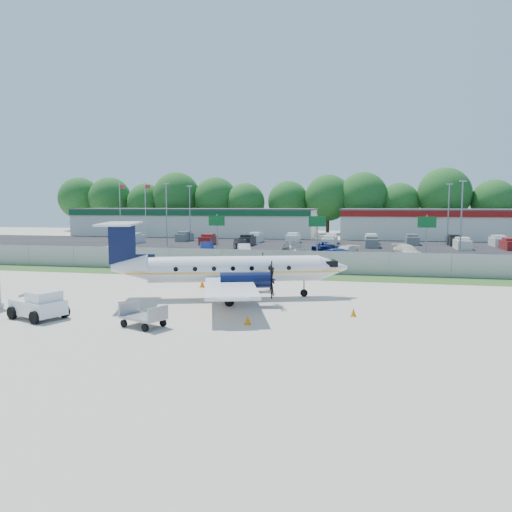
% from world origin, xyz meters
% --- Properties ---
extents(ground, '(170.00, 170.00, 0.00)m').
position_xyz_m(ground, '(0.00, 0.00, 0.00)').
color(ground, beige).
rests_on(ground, ground).
extents(grass_verge, '(170.00, 4.00, 0.02)m').
position_xyz_m(grass_verge, '(0.00, 12.00, 0.01)').
color(grass_verge, '#2D561E').
rests_on(grass_verge, ground).
extents(access_road, '(170.00, 8.00, 0.02)m').
position_xyz_m(access_road, '(0.00, 19.00, 0.01)').
color(access_road, black).
rests_on(access_road, ground).
extents(parking_lot, '(170.00, 32.00, 0.02)m').
position_xyz_m(parking_lot, '(0.00, 40.00, 0.01)').
color(parking_lot, black).
rests_on(parking_lot, ground).
extents(perimeter_fence, '(120.00, 0.06, 1.99)m').
position_xyz_m(perimeter_fence, '(0.00, 14.00, 1.00)').
color(perimeter_fence, gray).
rests_on(perimeter_fence, ground).
extents(building_west, '(46.40, 12.40, 5.24)m').
position_xyz_m(building_west, '(-24.00, 61.98, 2.63)').
color(building_west, silver).
rests_on(building_west, ground).
extents(building_east, '(44.40, 12.40, 5.24)m').
position_xyz_m(building_east, '(26.00, 61.98, 2.63)').
color(building_east, silver).
rests_on(building_east, ground).
extents(sign_left, '(1.80, 0.26, 5.00)m').
position_xyz_m(sign_left, '(-8.00, 22.91, 3.61)').
color(sign_left, gray).
rests_on(sign_left, ground).
extents(sign_mid, '(1.80, 0.26, 5.00)m').
position_xyz_m(sign_mid, '(3.00, 22.91, 3.61)').
color(sign_mid, gray).
rests_on(sign_mid, ground).
extents(sign_right, '(1.80, 0.26, 5.00)m').
position_xyz_m(sign_right, '(14.00, 22.91, 3.61)').
color(sign_right, gray).
rests_on(sign_right, ground).
extents(flagpole_west, '(1.06, 0.12, 10.00)m').
position_xyz_m(flagpole_west, '(-35.92, 55.00, 5.64)').
color(flagpole_west, white).
rests_on(flagpole_west, ground).
extents(flagpole_east, '(1.06, 0.12, 10.00)m').
position_xyz_m(flagpole_east, '(-30.92, 55.00, 5.64)').
color(flagpole_east, white).
rests_on(flagpole_east, ground).
extents(light_pole_nw, '(0.90, 0.35, 9.09)m').
position_xyz_m(light_pole_nw, '(-20.00, 38.00, 5.23)').
color(light_pole_nw, gray).
rests_on(light_pole_nw, ground).
extents(light_pole_ne, '(0.90, 0.35, 9.09)m').
position_xyz_m(light_pole_ne, '(20.00, 38.00, 5.23)').
color(light_pole_ne, gray).
rests_on(light_pole_ne, ground).
extents(light_pole_sw, '(0.90, 0.35, 9.09)m').
position_xyz_m(light_pole_sw, '(-20.00, 48.00, 5.23)').
color(light_pole_sw, gray).
rests_on(light_pole_sw, ground).
extents(light_pole_se, '(0.90, 0.35, 9.09)m').
position_xyz_m(light_pole_se, '(20.00, 48.00, 5.23)').
color(light_pole_se, gray).
rests_on(light_pole_se, ground).
extents(tree_line, '(112.00, 6.00, 14.00)m').
position_xyz_m(tree_line, '(0.00, 74.00, 0.00)').
color(tree_line, '#175017').
rests_on(tree_line, ground).
extents(aircraft, '(16.16, 15.76, 4.94)m').
position_xyz_m(aircraft, '(-0.81, 1.34, 1.91)').
color(aircraft, white).
rests_on(aircraft, ground).
extents(pushback_tug, '(3.27, 2.87, 1.53)m').
position_xyz_m(pushback_tug, '(-9.21, -6.49, 0.73)').
color(pushback_tug, white).
rests_on(pushback_tug, ground).
extents(baggage_cart_near, '(1.93, 1.31, 0.95)m').
position_xyz_m(baggage_cart_near, '(-10.70, -4.51, 0.44)').
color(baggage_cart_near, gray).
rests_on(baggage_cart_near, ground).
extents(baggage_cart_far, '(2.52, 2.06, 1.15)m').
position_xyz_m(baggage_cart_far, '(-2.99, -7.04, 0.53)').
color(baggage_cart_far, gray).
rests_on(baggage_cart_far, ground).
extents(cone_nose, '(0.33, 0.33, 0.46)m').
position_xyz_m(cone_nose, '(7.25, -2.45, 0.22)').
color(cone_nose, orange).
rests_on(cone_nose, ground).
extents(cone_port_wing, '(0.34, 0.34, 0.49)m').
position_xyz_m(cone_port_wing, '(2.00, -5.46, 0.23)').
color(cone_port_wing, orange).
rests_on(cone_port_wing, ground).
extents(cone_starboard_wing, '(0.40, 0.40, 0.57)m').
position_xyz_m(cone_starboard_wing, '(-3.84, 4.92, 0.27)').
color(cone_starboard_wing, orange).
rests_on(cone_starboard_wing, ground).
extents(road_car_west, '(6.13, 3.26, 1.69)m').
position_xyz_m(road_car_west, '(-16.44, 17.59, 0.00)').
color(road_car_west, beige).
rests_on(road_car_west, ground).
extents(road_car_mid, '(5.50, 3.67, 1.72)m').
position_xyz_m(road_car_mid, '(4.63, 19.61, 0.00)').
color(road_car_mid, navy).
rests_on(road_car_mid, ground).
extents(parked_car_a, '(3.02, 4.60, 1.43)m').
position_xyz_m(parked_car_a, '(-11.09, 28.91, 0.00)').
color(parked_car_a, navy).
rests_on(parked_car_a, ground).
extents(parked_car_b, '(2.58, 4.29, 1.34)m').
position_xyz_m(parked_car_b, '(-6.20, 28.31, 0.00)').
color(parked_car_b, silver).
rests_on(parked_car_b, ground).
extents(parked_car_c, '(3.86, 5.51, 1.48)m').
position_xyz_m(parked_car_c, '(-0.35, 29.80, 0.00)').
color(parked_car_c, '#595B5E').
rests_on(parked_car_c, ground).
extents(parked_car_d, '(3.51, 4.83, 1.30)m').
position_xyz_m(parked_car_d, '(5.75, 28.33, 0.00)').
color(parked_car_d, beige).
rests_on(parked_car_d, ground).
extents(parked_car_e, '(3.36, 5.44, 1.47)m').
position_xyz_m(parked_car_e, '(12.65, 29.28, 0.00)').
color(parked_car_e, beige).
rests_on(parked_car_e, ground).
extents(parked_car_f, '(2.90, 4.69, 1.46)m').
position_xyz_m(parked_car_f, '(-8.35, 34.93, 0.00)').
color(parked_car_f, black).
rests_on(parked_car_f, ground).
extents(parked_car_g, '(2.97, 4.94, 1.28)m').
position_xyz_m(parked_car_g, '(2.85, 34.54, 0.00)').
color(parked_car_g, navy).
rests_on(parked_car_g, ground).
extents(far_parking_rows, '(56.00, 10.00, 1.60)m').
position_xyz_m(far_parking_rows, '(0.00, 45.00, 0.00)').
color(far_parking_rows, gray).
rests_on(far_parking_rows, ground).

